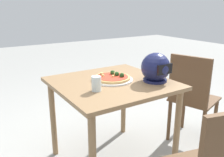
% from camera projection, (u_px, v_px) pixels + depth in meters
% --- Properties ---
extents(dining_table, '(0.89, 0.87, 0.74)m').
position_uv_depth(dining_table, '(112.00, 93.00, 1.97)').
color(dining_table, olive).
rests_on(dining_table, ground).
extents(pizza_plate, '(0.34, 0.34, 0.01)m').
position_uv_depth(pizza_plate, '(112.00, 79.00, 1.97)').
color(pizza_plate, white).
rests_on(pizza_plate, dining_table).
extents(pizza, '(0.30, 0.30, 0.05)m').
position_uv_depth(pizza, '(113.00, 77.00, 1.97)').
color(pizza, tan).
rests_on(pizza, pizza_plate).
extents(motorcycle_helmet, '(0.23, 0.23, 0.23)m').
position_uv_depth(motorcycle_helmet, '(156.00, 68.00, 1.92)').
color(motorcycle_helmet, '#191E4C').
rests_on(motorcycle_helmet, dining_table).
extents(drinking_glass, '(0.07, 0.07, 0.11)m').
position_uv_depth(drinking_glass, '(96.00, 84.00, 1.71)').
color(drinking_glass, silver).
rests_on(drinking_glass, dining_table).
extents(chair_side, '(0.50, 0.50, 0.90)m').
position_uv_depth(chair_side, '(191.00, 95.00, 2.31)').
color(chair_side, brown).
rests_on(chair_side, ground).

